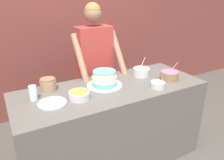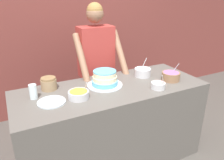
# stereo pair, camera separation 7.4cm
# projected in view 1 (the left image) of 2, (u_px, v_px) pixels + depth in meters

# --- Properties ---
(wall_back) EXTENTS (10.00, 0.05, 2.60)m
(wall_back) POSITION_uv_depth(u_px,v_px,m) (64.00, 26.00, 3.13)
(wall_back) COLOR brown
(wall_back) RESTS_ON ground_plane
(counter) EXTENTS (1.89, 0.74, 0.88)m
(counter) POSITION_uv_depth(u_px,v_px,m) (112.00, 125.00, 2.31)
(counter) COLOR #5B5651
(counter) RESTS_ON ground_plane
(person_baker) EXTENTS (0.55, 0.47, 1.65)m
(person_baker) POSITION_uv_depth(u_px,v_px,m) (95.00, 61.00, 2.61)
(person_baker) COLOR #2D2D38
(person_baker) RESTS_ON ground_plane
(cake) EXTENTS (0.35, 0.35, 0.16)m
(cake) POSITION_uv_depth(u_px,v_px,m) (104.00, 79.00, 2.16)
(cake) COLOR silver
(cake) RESTS_ON counter
(frosting_bowl_purple) EXTENTS (0.19, 0.19, 0.18)m
(frosting_bowl_purple) POSITION_uv_depth(u_px,v_px,m) (169.00, 75.00, 2.32)
(frosting_bowl_purple) COLOR #936B4C
(frosting_bowl_purple) RESTS_ON counter
(frosting_bowl_white) EXTENTS (0.18, 0.18, 0.19)m
(frosting_bowl_white) POSITION_uv_depth(u_px,v_px,m) (141.00, 72.00, 2.43)
(frosting_bowl_white) COLOR silver
(frosting_bowl_white) RESTS_ON counter
(frosting_bowl_orange) EXTENTS (0.18, 0.18, 0.15)m
(frosting_bowl_orange) POSITION_uv_depth(u_px,v_px,m) (79.00, 95.00, 1.91)
(frosting_bowl_orange) COLOR silver
(frosting_bowl_orange) RESTS_ON counter
(frosting_bowl_pink) EXTENTS (0.14, 0.14, 0.16)m
(frosting_bowl_pink) POSITION_uv_depth(u_px,v_px,m) (158.00, 84.00, 2.13)
(frosting_bowl_pink) COLOR silver
(frosting_bowl_pink) RESTS_ON counter
(drinking_glass) EXTENTS (0.07, 0.07, 0.13)m
(drinking_glass) POSITION_uv_depth(u_px,v_px,m) (33.00, 93.00, 1.87)
(drinking_glass) COLOR silver
(drinking_glass) RESTS_ON counter
(ceramic_plate) EXTENTS (0.24, 0.24, 0.01)m
(ceramic_plate) POSITION_uv_depth(u_px,v_px,m) (52.00, 103.00, 1.83)
(ceramic_plate) COLOR silver
(ceramic_plate) RESTS_ON counter
(stoneware_jar) EXTENTS (0.15, 0.15, 0.12)m
(stoneware_jar) POSITION_uv_depth(u_px,v_px,m) (48.00, 85.00, 2.06)
(stoneware_jar) COLOR #9E7F5B
(stoneware_jar) RESTS_ON counter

